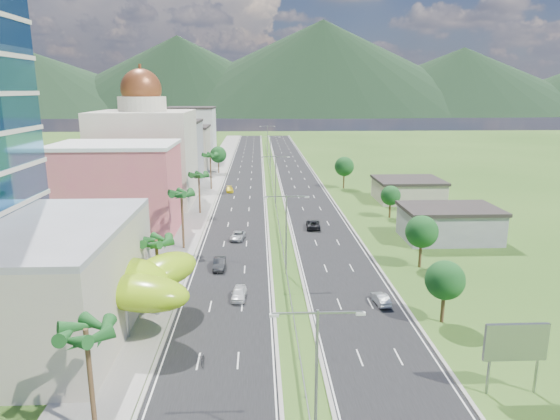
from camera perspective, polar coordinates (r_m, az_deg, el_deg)
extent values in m
plane|color=#2D5119|center=(59.04, 1.24, -10.81)|extent=(500.00, 500.00, 0.00)
cube|color=black|center=(145.75, -4.01, 3.93)|extent=(11.00, 260.00, 0.04)
cube|color=black|center=(146.12, 1.89, 3.98)|extent=(11.00, 260.00, 0.04)
cube|color=gray|center=(146.31, -7.74, 3.89)|extent=(7.00, 260.00, 0.12)
cube|color=gray|center=(127.92, -0.85, 2.88)|extent=(0.08, 216.00, 0.28)
cube|color=gray|center=(228.94, -1.60, 7.55)|extent=(0.10, 0.12, 0.70)
cylinder|color=gray|center=(34.50, 4.15, -19.64)|extent=(0.20, 0.20, 11.00)
cube|color=gray|center=(31.78, 1.68, -11.72)|extent=(2.88, 0.12, 0.12)
cube|color=gray|center=(32.10, 6.92, -11.55)|extent=(2.88, 0.12, 0.12)
cube|color=silver|center=(31.76, -0.67, -11.94)|extent=(0.60, 0.25, 0.18)
cube|color=silver|center=(32.37, 9.20, -11.61)|extent=(0.60, 0.25, 0.18)
cylinder|color=gray|center=(66.49, 0.71, -2.92)|extent=(0.20, 0.20, 11.00)
cube|color=gray|center=(65.12, -0.54, 1.54)|extent=(2.88, 0.12, 0.12)
cube|color=gray|center=(65.28, 1.99, 1.57)|extent=(2.88, 0.12, 0.12)
cube|color=silver|center=(65.11, -1.67, 1.45)|extent=(0.60, 0.25, 0.18)
cube|color=silver|center=(65.41, 3.10, 1.49)|extent=(0.60, 0.25, 0.18)
cylinder|color=gray|center=(105.41, -0.50, 3.26)|extent=(0.20, 0.20, 11.00)
cube|color=gray|center=(104.56, -1.30, 6.12)|extent=(2.88, 0.12, 0.12)
cube|color=gray|center=(104.65, 0.28, 6.13)|extent=(2.88, 0.12, 0.12)
cube|color=silver|center=(104.55, -2.01, 6.05)|extent=(0.60, 0.25, 0.18)
cube|color=silver|center=(104.74, 0.98, 6.07)|extent=(0.60, 0.25, 0.18)
cylinder|color=gray|center=(149.88, -1.11, 6.34)|extent=(0.20, 0.20, 11.00)
cube|color=gray|center=(149.28, -1.68, 8.36)|extent=(2.88, 0.12, 0.12)
cube|color=gray|center=(149.35, -0.56, 8.36)|extent=(2.88, 0.12, 0.12)
cube|color=silver|center=(149.28, -2.18, 8.31)|extent=(0.60, 0.25, 0.18)
cube|color=silver|center=(149.41, -0.07, 8.33)|extent=(0.60, 0.25, 0.18)
cylinder|color=gray|center=(194.60, -1.45, 8.01)|extent=(0.20, 0.20, 11.00)
cube|color=gray|center=(194.13, -1.89, 9.56)|extent=(2.88, 0.12, 0.12)
cube|color=gray|center=(194.19, -1.02, 9.57)|extent=(2.88, 0.12, 0.12)
cube|color=silver|center=(194.13, -2.27, 9.53)|extent=(0.60, 0.25, 0.18)
cube|color=silver|center=(194.23, -0.64, 9.54)|extent=(0.60, 0.25, 0.18)
cylinder|color=gray|center=(59.87, -22.53, -9.47)|extent=(0.50, 0.50, 4.00)
cylinder|color=gray|center=(53.44, -17.14, -11.82)|extent=(0.50, 0.50, 4.00)
cylinder|color=gray|center=(52.04, -22.35, -12.98)|extent=(0.50, 0.50, 4.00)
cylinder|color=gray|center=(57.43, -13.95, -9.78)|extent=(0.50, 0.50, 4.00)
cube|color=#D15569|center=(90.64, -18.08, 2.17)|extent=(20.00, 15.00, 15.00)
cube|color=#C1B4A0|center=(112.28, -15.11, 5.76)|extent=(20.00, 20.00, 20.00)
cylinder|color=#C1B4A0|center=(111.39, -15.48, 11.62)|extent=(10.00, 10.00, 3.00)
sphere|color=brown|center=(111.35, -15.58, 13.16)|extent=(8.40, 8.40, 8.40)
cube|color=gray|center=(136.66, -12.42, 6.38)|extent=(16.00, 15.00, 16.00)
cube|color=#B9B198|center=(158.41, -11.06, 6.85)|extent=(16.00, 15.00, 13.00)
cube|color=silver|center=(180.83, -10.04, 8.50)|extent=(16.00, 15.00, 18.00)
cylinder|color=gray|center=(46.22, 22.68, -17.10)|extent=(0.24, 0.24, 3.20)
cylinder|color=gray|center=(47.97, 27.19, -16.41)|extent=(0.24, 0.24, 3.20)
cube|color=#D85919|center=(45.68, 25.37, -13.49)|extent=(5.20, 0.35, 3.20)
cube|color=gray|center=(87.54, 18.76, -1.63)|extent=(15.00, 10.00, 5.00)
cube|color=#B9B198|center=(115.87, 14.42, 2.11)|extent=(14.00, 12.00, 4.40)
cylinder|color=#47301C|center=(39.35, -20.78, -18.16)|extent=(0.36, 0.36, 8.50)
cylinder|color=#47301C|center=(60.53, -13.78, -6.76)|extent=(0.36, 0.36, 7.50)
cylinder|color=#47301C|center=(79.11, -11.07, -1.23)|extent=(0.36, 0.36, 9.00)
cylinder|color=#47301C|center=(101.43, -9.19, 1.81)|extent=(0.36, 0.36, 8.00)
cylinder|color=#47301C|center=(125.81, -7.92, 4.31)|extent=(0.36, 0.36, 8.80)
cylinder|color=#47301C|center=(150.73, -7.03, 5.11)|extent=(0.40, 0.40, 4.90)
sphere|color=#184E1C|center=(150.30, -7.07, 6.30)|extent=(4.90, 4.90, 4.90)
cylinder|color=#47301C|center=(56.99, 18.14, -10.15)|extent=(0.40, 0.40, 4.20)
sphere|color=#184E1C|center=(55.99, 18.34, -7.61)|extent=(4.20, 4.20, 4.20)
cylinder|color=#47301C|center=(72.87, 15.75, -4.61)|extent=(0.40, 0.40, 4.55)
sphere|color=#184E1C|center=(72.03, 15.90, -2.40)|extent=(4.55, 4.55, 4.55)
cylinder|color=#47301C|center=(99.65, 12.45, 0.23)|extent=(0.40, 0.40, 3.85)
sphere|color=#184E1C|center=(99.12, 12.53, 1.63)|extent=(3.85, 3.85, 3.85)
cylinder|color=#47301C|center=(127.42, 7.31, 3.56)|extent=(0.40, 0.40, 4.90)
sphere|color=#184E1C|center=(126.92, 7.35, 4.96)|extent=(4.90, 4.90, 4.90)
imported|color=silver|center=(60.56, -4.71, -9.44)|extent=(1.87, 4.19, 1.40)
imported|color=black|center=(70.43, -6.95, -6.09)|extent=(1.61, 4.55, 1.50)
imported|color=#999CA0|center=(83.59, -4.86, -2.94)|extent=(2.77, 4.84, 1.27)
imported|color=yellow|center=(122.52, -5.78, 2.35)|extent=(2.14, 4.39, 1.23)
imported|color=#989B9F|center=(60.18, 11.43, -9.90)|extent=(1.77, 3.99, 1.27)
imported|color=black|center=(90.17, 3.82, -1.63)|extent=(2.75, 5.41, 1.46)
imported|color=black|center=(47.96, -8.82, -16.28)|extent=(0.59, 1.85, 1.18)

